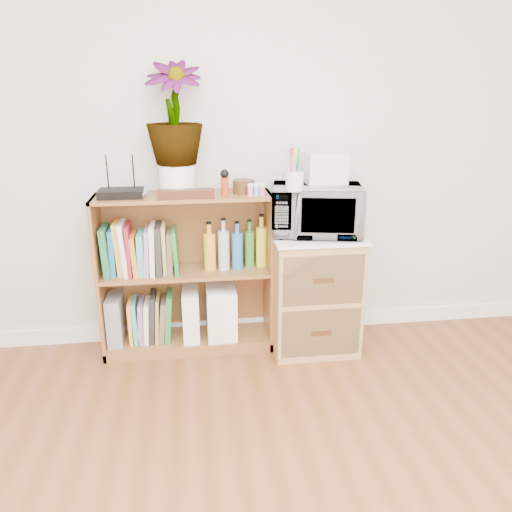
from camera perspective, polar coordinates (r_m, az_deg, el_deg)
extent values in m
cube|color=white|center=(3.29, -1.45, -7.89)|extent=(4.00, 0.02, 0.10)
cube|color=brown|center=(2.97, -7.95, -2.06)|extent=(1.00, 0.30, 0.95)
cube|color=#9E7542|center=(3.03, 6.50, -4.10)|extent=(0.50, 0.45, 0.70)
imported|color=white|center=(2.87, 6.92, 5.24)|extent=(0.56, 0.43, 0.28)
cylinder|color=silver|center=(2.68, 4.42, 8.54)|extent=(0.09, 0.09, 0.10)
cube|color=silver|center=(2.92, 7.92, 9.98)|extent=(0.22, 0.19, 0.18)
cube|color=black|center=(2.84, -15.18, 6.94)|extent=(0.24, 0.16, 0.04)
imported|color=white|center=(2.82, -13.55, 6.88)|extent=(0.13, 0.13, 0.03)
cylinder|color=white|center=(2.85, -8.99, 8.64)|extent=(0.20, 0.20, 0.17)
imported|color=#356F2C|center=(2.81, -9.36, 15.80)|extent=(0.30, 0.30, 0.54)
cube|color=#351B0E|center=(2.74, -7.96, 7.04)|extent=(0.30, 0.08, 0.05)
cylinder|color=#AA3014|center=(2.80, -3.59, 7.94)|extent=(0.04, 0.04, 0.10)
cylinder|color=#3D2210|center=(2.86, -1.41, 7.95)|extent=(0.13, 0.13, 0.07)
cube|color=pink|center=(2.77, 0.03, 7.47)|extent=(0.12, 0.04, 0.06)
cube|color=gray|center=(3.11, -15.73, -6.88)|extent=(0.09, 0.23, 0.29)
cube|color=white|center=(3.06, -7.46, -6.54)|extent=(0.10, 0.24, 0.31)
cube|color=white|center=(3.06, -4.69, -6.30)|extent=(0.10, 0.26, 0.32)
cube|color=white|center=(3.07, -3.27, -6.30)|extent=(0.10, 0.25, 0.31)
cube|color=#1C6A3C|center=(2.96, -16.68, 0.62)|extent=(0.04, 0.20, 0.28)
cube|color=#1C68AA|center=(2.95, -15.99, 0.52)|extent=(0.03, 0.20, 0.27)
cube|color=gold|center=(2.94, -15.39, 0.89)|extent=(0.04, 0.20, 0.31)
cube|color=white|center=(2.94, -14.76, 0.92)|extent=(0.04, 0.20, 0.31)
cube|color=maroon|center=(2.94, -14.22, 0.82)|extent=(0.03, 0.20, 0.29)
cube|color=orange|center=(2.94, -13.63, 0.27)|extent=(0.04, 0.20, 0.23)
cube|color=teal|center=(2.94, -12.95, 0.40)|extent=(0.04, 0.20, 0.24)
cube|color=#9973AC|center=(2.93, -12.29, 0.67)|extent=(0.04, 0.20, 0.27)
cube|color=#FFE7C6|center=(2.93, -11.71, 0.89)|extent=(0.04, 0.20, 0.29)
cube|color=#272727|center=(2.92, -11.03, 0.89)|extent=(0.04, 0.20, 0.29)
cube|color=tan|center=(2.92, -10.41, 0.90)|extent=(0.02, 0.20, 0.28)
cube|color=brown|center=(2.93, -9.79, 0.55)|extent=(0.04, 0.20, 0.24)
cube|color=#1F7628|center=(2.92, -9.18, 0.71)|extent=(0.04, 0.20, 0.26)
cylinder|color=gold|center=(2.92, -5.34, 1.08)|extent=(0.07, 0.07, 0.28)
cylinder|color=#ABBCC2|center=(2.92, -3.72, 1.31)|extent=(0.07, 0.07, 0.30)
cylinder|color=#266FB3|center=(2.93, -2.18, 1.20)|extent=(0.06, 0.06, 0.28)
cylinder|color=#347C2D|center=(2.94, -0.71, 1.25)|extent=(0.06, 0.06, 0.28)
cylinder|color=gold|center=(2.94, 0.65, 1.59)|extent=(0.07, 0.07, 0.31)
cube|color=gold|center=(3.10, -14.05, -7.11)|extent=(0.02, 0.19, 0.26)
cube|color=teal|center=(3.10, -13.55, -7.08)|extent=(0.03, 0.19, 0.26)
cube|color=gray|center=(3.10, -12.95, -7.14)|extent=(0.04, 0.19, 0.25)
cube|color=beige|center=(3.10, -12.33, -7.15)|extent=(0.04, 0.19, 0.25)
cube|color=black|center=(3.08, -11.73, -6.75)|extent=(0.05, 0.19, 0.29)
cube|color=olive|center=(3.09, -11.17, -6.89)|extent=(0.04, 0.19, 0.27)
cube|color=brown|center=(3.09, -10.60, -7.04)|extent=(0.06, 0.19, 0.25)
cube|color=#1F7733|center=(3.08, -9.95, -6.70)|extent=(0.06, 0.19, 0.29)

